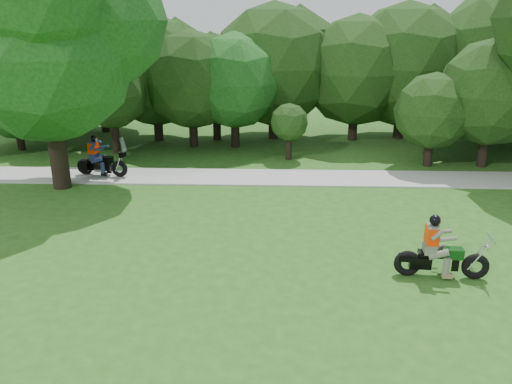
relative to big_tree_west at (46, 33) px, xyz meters
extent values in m
plane|color=#285117|center=(10.54, -6.85, -5.76)|extent=(100.00, 100.00, 0.00)
cube|color=#A1A19C|center=(10.54, 1.15, -5.73)|extent=(60.00, 2.20, 0.06)
cylinder|color=black|center=(4.16, 6.52, -4.86)|extent=(0.45, 0.45, 1.80)
sphere|color=black|center=(4.16, 6.52, -2.36)|extent=(4.91, 4.91, 4.91)
cylinder|color=black|center=(0.56, 5.04, -4.86)|extent=(0.37, 0.37, 1.80)
sphere|color=black|center=(0.56, 5.04, -2.87)|extent=(3.35, 3.35, 3.35)
cylinder|color=black|center=(17.62, 3.31, -4.88)|extent=(0.43, 0.43, 1.74)
sphere|color=black|center=(17.62, 3.31, -2.50)|extent=(4.66, 4.66, 4.66)
cylinder|color=black|center=(15.17, 8.85, -4.86)|extent=(0.53, 0.53, 1.80)
sphere|color=black|center=(15.17, 8.85, -1.81)|extent=(6.59, 6.59, 6.59)
cylinder|color=black|center=(19.77, 8.55, -4.86)|extent=(0.56, 0.56, 1.80)
sphere|color=black|center=(19.77, 8.55, -1.60)|extent=(7.25, 7.25, 7.25)
cylinder|color=black|center=(8.26, 8.65, -4.86)|extent=(0.53, 0.53, 1.80)
sphere|color=black|center=(8.26, 8.65, -1.82)|extent=(6.56, 6.56, 6.56)
cylinder|color=black|center=(12.59, 8.39, -4.86)|extent=(0.49, 0.49, 1.80)
sphere|color=black|center=(12.59, 8.39, -2.07)|extent=(5.81, 5.81, 5.81)
cylinder|color=black|center=(9.00, 4.17, -5.16)|extent=(0.29, 0.29, 1.19)
sphere|color=black|center=(9.00, 4.17, -3.99)|extent=(1.77, 1.77, 1.77)
cylinder|color=black|center=(-4.48, 5.54, -5.19)|extent=(0.37, 0.37, 1.13)
sphere|color=#144614|center=(-4.48, 5.54, -3.54)|extent=(3.33, 3.33, 3.33)
cylinder|color=black|center=(-2.20, 4.88, -5.20)|extent=(0.35, 0.35, 1.11)
sphere|color=black|center=(-2.20, 4.88, -3.67)|extent=(3.01, 3.01, 3.01)
cylinder|color=black|center=(5.19, 8.16, -4.86)|extent=(0.43, 0.43, 1.80)
sphere|color=black|center=(5.19, 8.16, -2.46)|extent=(4.62, 4.62, 4.62)
cylinder|color=black|center=(2.02, 7.91, -4.86)|extent=(0.49, 0.49, 1.80)
sphere|color=black|center=(2.02, 7.91, -2.08)|extent=(5.76, 5.76, 5.76)
cylinder|color=black|center=(-1.61, 10.05, -4.86)|extent=(0.50, 0.50, 1.80)
sphere|color=black|center=(-1.61, 10.05, -2.00)|extent=(6.01, 6.01, 6.01)
cylinder|color=black|center=(6.31, 6.56, -4.86)|extent=(0.44, 0.44, 1.80)
sphere|color=#144614|center=(6.31, 6.56, -2.40)|extent=(4.79, 4.79, 4.79)
cylinder|color=black|center=(-4.65, 9.84, -4.86)|extent=(0.56, 0.56, 1.80)
sphere|color=black|center=(-4.65, 9.84, -1.59)|extent=(7.28, 7.28, 7.28)
cylinder|color=black|center=(15.21, 3.28, -5.07)|extent=(0.37, 0.37, 1.37)
sphere|color=black|center=(15.21, 3.28, -3.29)|extent=(3.38, 3.38, 3.38)
cylinder|color=black|center=(0.04, -0.35, -3.66)|extent=(0.68, 0.68, 4.20)
sphere|color=#144614|center=(0.04, -0.35, -0.76)|extent=(6.40, 6.40, 6.40)
sphere|color=#144614|center=(1.80, 0.45, 0.44)|extent=(5.12, 5.12, 5.12)
sphere|color=#144614|center=(-1.56, 0.29, 0.24)|extent=(5.44, 5.44, 5.44)
torus|color=black|center=(11.73, -7.08, -5.41)|extent=(0.70, 0.25, 0.69)
torus|color=black|center=(13.40, -7.20, -5.41)|extent=(0.70, 0.25, 0.69)
cube|color=black|center=(12.37, -7.13, -5.36)|extent=(1.21, 0.32, 0.31)
cube|color=silver|center=(12.53, -7.14, -5.36)|extent=(0.49, 0.37, 0.39)
cube|color=black|center=(12.80, -7.16, -5.07)|extent=(0.53, 0.33, 0.25)
cube|color=black|center=(12.23, -7.12, -5.11)|extent=(0.53, 0.35, 0.10)
cylinder|color=silver|center=(13.43, -7.20, -5.07)|extent=(0.53, 0.08, 0.81)
cylinder|color=silver|center=(13.67, -7.22, -4.65)|extent=(0.08, 0.63, 0.04)
cube|color=#5B5E4C|center=(12.23, -7.12, -4.97)|extent=(0.32, 0.39, 0.24)
cube|color=#5B5E4C|center=(12.25, -7.12, -4.62)|extent=(0.28, 0.43, 0.55)
cube|color=#FF3005|center=(12.25, -7.12, -4.60)|extent=(0.32, 0.47, 0.43)
sphere|color=black|center=(12.28, -7.12, -4.21)|extent=(0.27, 0.27, 0.27)
torus|color=black|center=(0.41, 1.17, -5.34)|extent=(0.73, 0.32, 0.70)
torus|color=black|center=(1.95, 0.91, -5.34)|extent=(0.73, 0.32, 0.70)
cube|color=black|center=(1.00, 1.07, -5.29)|extent=(1.15, 0.42, 0.32)
cube|color=silver|center=(1.15, 1.05, -5.29)|extent=(0.53, 0.42, 0.40)
cube|color=black|center=(1.40, 1.01, -4.99)|extent=(0.57, 0.38, 0.26)
cube|color=black|center=(0.87, 1.09, -5.03)|extent=(0.57, 0.40, 0.10)
cylinder|color=silver|center=(1.99, 0.91, -4.99)|extent=(0.40, 0.11, 0.90)
cylinder|color=silver|center=(2.15, 0.88, -4.56)|extent=(0.14, 0.64, 0.04)
cube|color=black|center=(0.43, 0.95, -5.29)|extent=(0.44, 0.19, 0.34)
cube|color=black|center=(0.50, 1.38, -5.29)|extent=(0.44, 0.19, 0.34)
cube|color=#1A1E47|center=(0.87, 1.09, -4.89)|extent=(0.36, 0.43, 0.24)
cube|color=#1A1E47|center=(0.89, 1.09, -4.53)|extent=(0.33, 0.46, 0.56)
cube|color=#FF3005|center=(0.89, 1.09, -4.51)|extent=(0.36, 0.50, 0.44)
sphere|color=black|center=(0.92, 1.09, -4.11)|extent=(0.28, 0.28, 0.28)
camera|label=1|loc=(8.30, -18.62, 0.42)|focal=35.00mm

